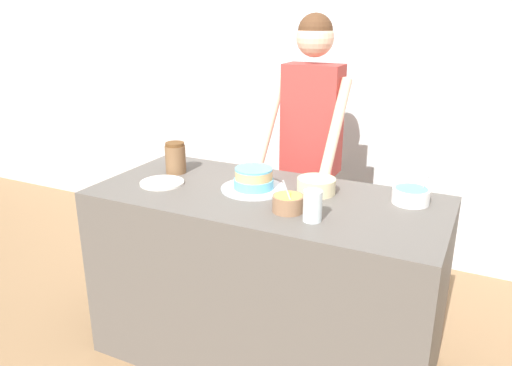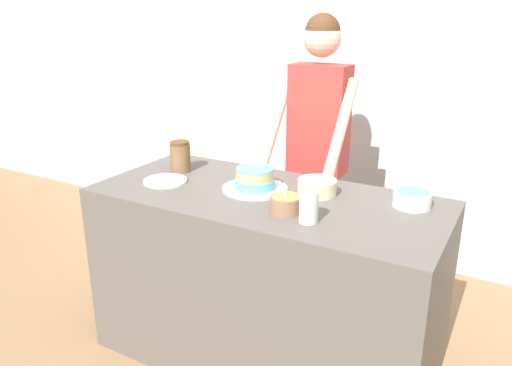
# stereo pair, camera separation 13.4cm
# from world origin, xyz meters

# --- Properties ---
(wall_back) EXTENTS (10.00, 0.05, 2.60)m
(wall_back) POSITION_xyz_m (0.00, 1.86, 1.30)
(wall_back) COLOR silver
(wall_back) RESTS_ON ground_plane
(counter) EXTENTS (1.71, 0.78, 0.93)m
(counter) POSITION_xyz_m (0.00, 0.39, 0.46)
(counter) COLOR #5B5651
(counter) RESTS_ON ground_plane
(person_baker) EXTENTS (0.45, 0.48, 1.76)m
(person_baker) POSITION_xyz_m (-0.02, 1.06, 1.11)
(person_baker) COLOR #2D2D38
(person_baker) RESTS_ON ground_plane
(cake) EXTENTS (0.33, 0.33, 0.11)m
(cake) POSITION_xyz_m (-0.09, 0.43, 0.97)
(cake) COLOR silver
(cake) RESTS_ON counter
(frosting_bowl_pink) EXTENTS (0.19, 0.19, 0.08)m
(frosting_bowl_pink) POSITION_xyz_m (0.21, 0.52, 0.97)
(frosting_bowl_pink) COLOR beige
(frosting_bowl_pink) RESTS_ON counter
(frosting_bowl_yellow) EXTENTS (0.14, 0.14, 0.16)m
(frosting_bowl_yellow) POSITION_xyz_m (0.18, 0.24, 0.97)
(frosting_bowl_yellow) COLOR #936B4C
(frosting_bowl_yellow) RESTS_ON counter
(frosting_bowl_blue) EXTENTS (0.17, 0.17, 0.15)m
(frosting_bowl_blue) POSITION_xyz_m (0.65, 0.59, 0.97)
(frosting_bowl_blue) COLOR white
(frosting_bowl_blue) RESTS_ON counter
(drinking_glass) EXTENTS (0.08, 0.08, 0.14)m
(drinking_glass) POSITION_xyz_m (0.31, 0.19, 0.99)
(drinking_glass) COLOR silver
(drinking_glass) RESTS_ON counter
(ceramic_plate) EXTENTS (0.23, 0.23, 0.01)m
(ceramic_plate) POSITION_xyz_m (-0.55, 0.30, 0.93)
(ceramic_plate) COLOR white
(ceramic_plate) RESTS_ON counter
(stoneware_jar) EXTENTS (0.11, 0.11, 0.17)m
(stoneware_jar) POSITION_xyz_m (-0.59, 0.49, 1.01)
(stoneware_jar) COLOR brown
(stoneware_jar) RESTS_ON counter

